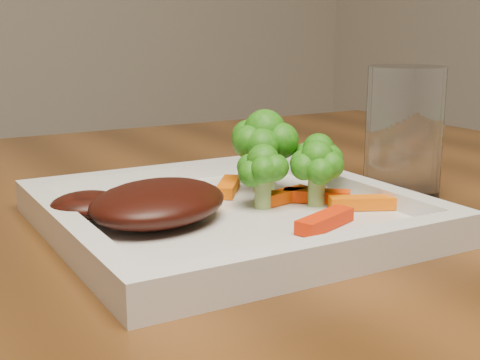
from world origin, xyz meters
TOP-DOWN VIEW (x-y plane):
  - plate at (0.43, 0.10)m, footprint 0.27×0.27m
  - steak at (0.37, 0.11)m, footprint 0.14×0.13m
  - broccoli_0 at (0.49, 0.14)m, footprint 0.09×0.09m
  - broccoli_1 at (0.53, 0.11)m, footprint 0.06×0.06m
  - broccoli_2 at (0.50, 0.08)m, footprint 0.06×0.06m
  - broccoli_3 at (0.46, 0.10)m, footprint 0.06×0.06m
  - carrot_0 at (0.47, 0.03)m, footprint 0.06×0.04m
  - carrot_1 at (0.53, 0.06)m, footprint 0.06×0.04m
  - carrot_4 at (0.46, 0.16)m, footprint 0.04×0.05m
  - carrot_5 at (0.51, 0.09)m, footprint 0.05×0.05m
  - carrot_6 at (0.49, 0.11)m, footprint 0.05×0.02m
  - drinking_glass at (0.62, 0.11)m, footprint 0.07×0.07m

SIDE VIEW (x-z plane):
  - plate at x=0.43m, z-range 0.75..0.76m
  - carrot_0 at x=0.47m, z-range 0.76..0.77m
  - carrot_1 at x=0.53m, z-range 0.76..0.77m
  - carrot_4 at x=0.46m, z-range 0.76..0.77m
  - carrot_5 at x=0.51m, z-range 0.76..0.77m
  - carrot_6 at x=0.49m, z-range 0.76..0.77m
  - steak at x=0.37m, z-range 0.76..0.79m
  - broccoli_2 at x=0.50m, z-range 0.76..0.82m
  - broccoli_3 at x=0.46m, z-range 0.76..0.82m
  - broccoli_1 at x=0.53m, z-range 0.76..0.83m
  - broccoli_0 at x=0.49m, z-range 0.76..0.83m
  - drinking_glass at x=0.62m, z-range 0.75..0.87m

